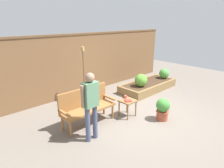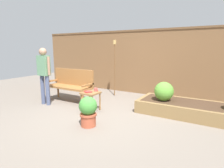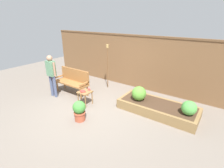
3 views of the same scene
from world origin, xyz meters
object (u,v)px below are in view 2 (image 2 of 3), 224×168
(book_on_table, at_px, (88,92))
(potted_boxwood, at_px, (88,110))
(garden_bench, at_px, (71,83))
(cup_on_table, at_px, (96,90))
(tiki_torch, at_px, (115,58))
(person_by_bench, at_px, (44,71))
(side_table, at_px, (91,95))
(shrub_near_bench, at_px, (164,91))

(book_on_table, relative_size, potted_boxwood, 0.29)
(garden_bench, distance_m, book_on_table, 1.14)
(cup_on_table, relative_size, tiki_torch, 0.06)
(garden_bench, bearing_deg, person_by_bench, -117.64)
(tiki_torch, bearing_deg, side_table, -80.52)
(book_on_table, height_order, tiki_torch, tiki_torch)
(cup_on_table, xyz_separation_m, person_by_bench, (-1.47, -0.35, 0.41))
(potted_boxwood, height_order, shrub_near_bench, shrub_near_bench)
(book_on_table, relative_size, person_by_bench, 0.11)
(garden_bench, height_order, side_table, garden_bench)
(person_by_bench, bearing_deg, book_on_table, 6.49)
(tiki_torch, bearing_deg, shrub_near_bench, -24.16)
(person_by_bench, bearing_deg, garden_bench, 62.36)
(side_table, relative_size, person_by_bench, 0.31)
(shrub_near_bench, bearing_deg, book_on_table, -152.05)
(side_table, height_order, cup_on_table, cup_on_table)
(garden_bench, xyz_separation_m, potted_boxwood, (1.60, -1.24, -0.22))
(garden_bench, distance_m, side_table, 1.17)
(potted_boxwood, bearing_deg, cup_on_table, 117.14)
(person_by_bench, bearing_deg, cup_on_table, 13.31)
(side_table, distance_m, shrub_near_bench, 1.79)
(shrub_near_bench, bearing_deg, garden_bench, -172.38)
(side_table, xyz_separation_m, person_by_bench, (-1.41, -0.21, 0.54))
(cup_on_table, distance_m, person_by_bench, 1.57)
(potted_boxwood, relative_size, shrub_near_bench, 1.33)
(side_table, xyz_separation_m, potted_boxwood, (0.53, -0.79, -0.07))
(side_table, height_order, potted_boxwood, potted_boxwood)
(shrub_near_bench, distance_m, person_by_bench, 3.20)
(person_by_bench, bearing_deg, tiki_torch, 58.59)
(cup_on_table, xyz_separation_m, potted_boxwood, (0.47, -0.92, -0.19))
(side_table, xyz_separation_m, shrub_near_bench, (1.59, 0.81, 0.13))
(person_by_bench, bearing_deg, potted_boxwood, -16.49)
(cup_on_table, xyz_separation_m, shrub_near_bench, (1.53, 0.67, 0.01))
(garden_bench, xyz_separation_m, shrub_near_bench, (2.65, 0.36, -0.02))
(person_by_bench, bearing_deg, shrub_near_bench, 18.79)
(garden_bench, relative_size, book_on_table, 8.26)
(side_table, distance_m, person_by_bench, 1.52)
(garden_bench, xyz_separation_m, person_by_bench, (-0.35, -0.67, 0.39))
(cup_on_table, bearing_deg, tiki_torch, 102.54)
(book_on_table, bearing_deg, potted_boxwood, -25.79)
(side_table, distance_m, book_on_table, 0.12)
(cup_on_table, bearing_deg, book_on_table, -117.66)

